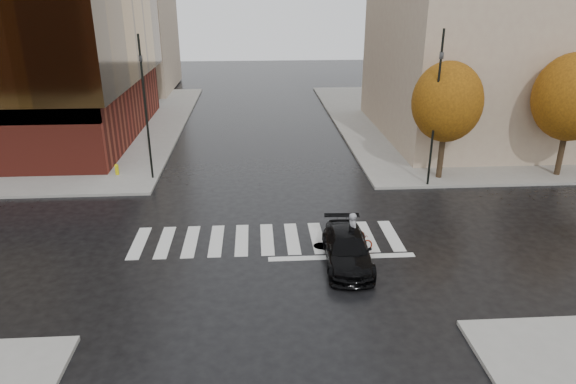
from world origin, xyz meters
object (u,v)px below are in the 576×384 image
cyclist (354,240)px  traffic_light_nw (145,98)px  sedan (347,249)px  fire_hydrant (117,169)px  traffic_light_ne (437,98)px

cyclist → traffic_light_nw: size_ratio=0.23×
sedan → fire_hydrant: bearing=139.6°
traffic_light_ne → sedan: bearing=38.1°
traffic_light_ne → cyclist: bearing=37.3°
cyclist → traffic_light_ne: size_ratio=0.22×
cyclist → traffic_light_ne: 10.10m
sedan → traffic_light_nw: 14.43m
cyclist → fire_hydrant: 15.60m
cyclist → fire_hydrant: size_ratio=2.82×
traffic_light_nw → sedan: bearing=37.2°
traffic_light_nw → traffic_light_ne: traffic_light_ne is taller
sedan → fire_hydrant: sedan is taller
cyclist → fire_hydrant: (-11.96, 10.02, -0.11)m
traffic_light_ne → fire_hydrant: bearing=-24.7°
traffic_light_nw → fire_hydrant: bearing=-112.5°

